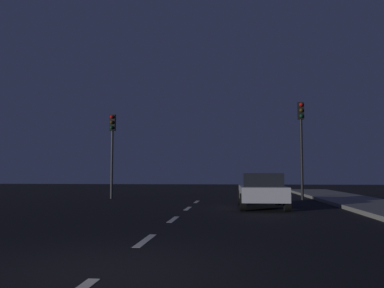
# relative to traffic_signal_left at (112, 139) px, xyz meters

# --- Properties ---
(ground_plane) EXTENTS (80.00, 80.00, 0.00)m
(ground_plane) POSITION_rel_traffic_signal_left_xyz_m (4.88, -8.96, -3.27)
(ground_plane) COLOR black
(lane_stripe_second) EXTENTS (0.16, 1.60, 0.01)m
(lane_stripe_second) POSITION_rel_traffic_signal_left_xyz_m (4.88, -13.36, -3.27)
(lane_stripe_second) COLOR silver
(lane_stripe_second) RESTS_ON ground_plane
(lane_stripe_third) EXTENTS (0.16, 1.60, 0.01)m
(lane_stripe_third) POSITION_rel_traffic_signal_left_xyz_m (4.88, -9.56, -3.27)
(lane_stripe_third) COLOR silver
(lane_stripe_third) RESTS_ON ground_plane
(lane_stripe_fourth) EXTENTS (0.16, 1.60, 0.01)m
(lane_stripe_fourth) POSITION_rel_traffic_signal_left_xyz_m (4.88, -5.76, -3.27)
(lane_stripe_fourth) COLOR silver
(lane_stripe_fourth) RESTS_ON ground_plane
(lane_stripe_fifth) EXTENTS (0.16, 1.60, 0.01)m
(lane_stripe_fifth) POSITION_rel_traffic_signal_left_xyz_m (4.88, -1.96, -3.27)
(lane_stripe_fifth) COLOR silver
(lane_stripe_fifth) RESTS_ON ground_plane
(traffic_signal_left) EXTENTS (0.32, 0.38, 4.65)m
(traffic_signal_left) POSITION_rel_traffic_signal_left_xyz_m (0.00, 0.00, 0.00)
(traffic_signal_left) COLOR #2D2D30
(traffic_signal_left) RESTS_ON ground_plane
(traffic_signal_right) EXTENTS (0.32, 0.38, 5.15)m
(traffic_signal_right) POSITION_rel_traffic_signal_left_xyz_m (10.25, 0.00, 0.32)
(traffic_signal_right) COLOR black
(traffic_signal_right) RESTS_ON ground_plane
(car_stopped_ahead) EXTENTS (1.86, 4.02, 1.38)m
(car_stopped_ahead) POSITION_rel_traffic_signal_left_xyz_m (7.79, -5.21, -2.56)
(car_stopped_ahead) COLOR silver
(car_stopped_ahead) RESTS_ON ground_plane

